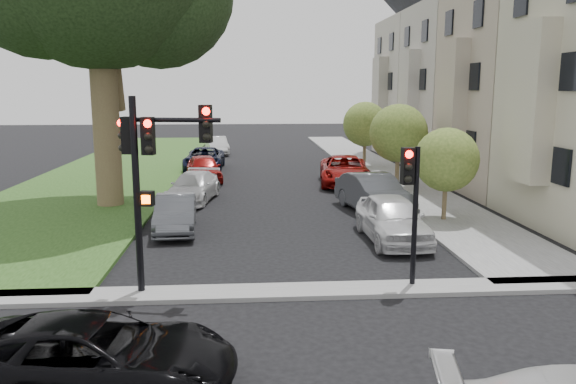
{
  "coord_description": "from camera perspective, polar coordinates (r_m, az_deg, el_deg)",
  "views": [
    {
      "loc": [
        -1.16,
        -11.08,
        4.97
      ],
      "look_at": [
        0.0,
        5.0,
        2.0
      ],
      "focal_mm": 35.0,
      "sensor_mm": 36.0,
      "label": 1
    }
  ],
  "objects": [
    {
      "name": "traffic_signal_main",
      "position": [
        13.61,
        -13.68,
        3.17
      ],
      "size": [
        2.36,
        0.63,
        4.81
      ],
      "color": "black",
      "rests_on": "ground"
    },
    {
      "name": "sidewalk_right",
      "position": [
        36.3,
        8.51,
        2.55
      ],
      "size": [
        3.5,
        44.0,
        0.12
      ],
      "primitive_type": "cube",
      "color": "slate",
      "rests_on": "ground"
    },
    {
      "name": "car_parked_1",
      "position": [
        23.03,
        8.69,
        -0.16
      ],
      "size": [
        2.58,
        4.99,
        1.57
      ],
      "primitive_type": "imported",
      "rotation": [
        0.0,
        0.0,
        0.2
      ],
      "color": "#3F4247",
      "rests_on": "ground"
    },
    {
      "name": "small_tree_b",
      "position": [
        28.06,
        11.16,
        5.88
      ],
      "size": [
        2.84,
        2.84,
        4.26
      ],
      "color": "brown",
      "rests_on": "ground"
    },
    {
      "name": "car_parked_7",
      "position": [
        30.89,
        -8.54,
        2.41
      ],
      "size": [
        2.4,
        4.43,
        1.43
      ],
      "primitive_type": "imported",
      "rotation": [
        0.0,
        0.0,
        0.18
      ],
      "color": "maroon",
      "rests_on": "ground"
    },
    {
      "name": "car_parked_0",
      "position": [
        18.82,
        10.55,
        -2.66
      ],
      "size": [
        1.88,
        4.51,
        1.53
      ],
      "primitive_type": "imported",
      "rotation": [
        0.0,
        0.0,
        0.02
      ],
      "color": "silver",
      "rests_on": "ground"
    },
    {
      "name": "car_parked_2",
      "position": [
        29.62,
        5.79,
        2.2
      ],
      "size": [
        3.09,
        5.67,
        1.51
      ],
      "primitive_type": "imported",
      "rotation": [
        0.0,
        0.0,
        -0.11
      ],
      "color": "maroon",
      "rests_on": "ground"
    },
    {
      "name": "car_parked_6",
      "position": [
        25.44,
        -9.6,
        0.49
      ],
      "size": [
        2.5,
        4.63,
        1.28
      ],
      "primitive_type": "imported",
      "rotation": [
        0.0,
        0.0,
        -0.17
      ],
      "color": "silver",
      "rests_on": "ground"
    },
    {
      "name": "house_d",
      "position": [
        43.8,
        14.34,
        12.7
      ],
      "size": [
        7.7,
        7.55,
        15.97
      ],
      "color": "gray",
      "rests_on": "ground"
    },
    {
      "name": "house_b",
      "position": [
        29.93,
        23.6,
        13.36
      ],
      "size": [
        7.7,
        7.55,
        15.97
      ],
      "color": "#ADA696",
      "rests_on": "ground"
    },
    {
      "name": "car_parked_9",
      "position": [
        43.59,
        -7.23,
        4.71
      ],
      "size": [
        2.12,
        4.28,
        1.35
      ],
      "primitive_type": "imported",
      "rotation": [
        0.0,
        0.0,
        0.17
      ],
      "color": "silver",
      "rests_on": "ground"
    },
    {
      "name": "ground",
      "position": [
        12.2,
        1.74,
        -13.61
      ],
      "size": [
        140.0,
        140.0,
        0.0
      ],
      "primitive_type": "plane",
      "color": "black",
      "rests_on": "ground"
    },
    {
      "name": "traffic_signal_secondary",
      "position": [
        14.08,
        12.41,
        0.11
      ],
      "size": [
        0.46,
        0.37,
        3.59
      ],
      "color": "black",
      "rests_on": "ground"
    },
    {
      "name": "sidewalk_cross",
      "position": [
        14.02,
        0.9,
        -10.06
      ],
      "size": [
        60.0,
        1.0,
        0.12
      ],
      "primitive_type": "cube",
      "color": "slate",
      "rests_on": "ground"
    },
    {
      "name": "car_parked_5",
      "position": [
        20.15,
        -11.35,
        -2.17
      ],
      "size": [
        1.65,
        3.99,
        1.29
      ],
      "primitive_type": "imported",
      "rotation": [
        0.0,
        0.0,
        0.07
      ],
      "color": "#3F4247",
      "rests_on": "ground"
    },
    {
      "name": "car_parked_8",
      "position": [
        35.33,
        -8.5,
        3.37
      ],
      "size": [
        2.38,
        5.0,
        1.38
      ],
      "primitive_type": "imported",
      "rotation": [
        0.0,
        0.0,
        -0.02
      ],
      "color": "black",
      "rests_on": "ground"
    },
    {
      "name": "car_cross_near",
      "position": [
        10.07,
        -19.16,
        -15.57
      ],
      "size": [
        4.86,
        2.54,
        1.31
      ],
      "primitive_type": "imported",
      "rotation": [
        0.0,
        0.0,
        1.49
      ],
      "color": "black",
      "rests_on": "ground"
    },
    {
      "name": "small_tree_a",
      "position": [
        21.65,
        15.81,
        3.16
      ],
      "size": [
        2.38,
        2.38,
        3.57
      ],
      "color": "brown",
      "rests_on": "ground"
    },
    {
      "name": "small_tree_c",
      "position": [
        35.7,
        7.84,
        6.84
      ],
      "size": [
        2.79,
        2.79,
        4.19
      ],
      "color": "brown",
      "rests_on": "ground"
    },
    {
      "name": "house_c",
      "position": [
        36.75,
        18.09,
        13.0
      ],
      "size": [
        7.7,
        7.55,
        15.97
      ],
      "color": "silver",
      "rests_on": "ground"
    },
    {
      "name": "grass_strip",
      "position": [
        36.28,
        -16.58,
        2.23
      ],
      "size": [
        8.0,
        44.0,
        0.12
      ],
      "primitive_type": "cube",
      "color": "#224013",
      "rests_on": "ground"
    }
  ]
}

